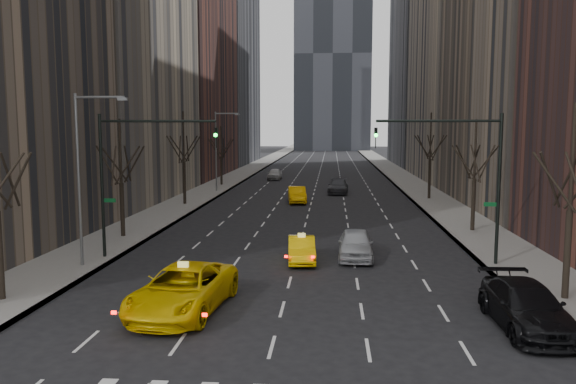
% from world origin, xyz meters
% --- Properties ---
extents(ground, '(400.00, 400.00, 0.00)m').
position_xyz_m(ground, '(0.00, 0.00, 0.00)').
color(ground, black).
rests_on(ground, ground).
extents(sidewalk_left, '(4.50, 320.00, 0.15)m').
position_xyz_m(sidewalk_left, '(-12.25, 70.00, 0.07)').
color(sidewalk_left, slate).
rests_on(sidewalk_left, ground).
extents(sidewalk_right, '(4.50, 320.00, 0.15)m').
position_xyz_m(sidewalk_right, '(12.25, 70.00, 0.07)').
color(sidewalk_right, slate).
rests_on(sidewalk_right, ground).
extents(bld_left_far, '(14.00, 28.00, 44.00)m').
position_xyz_m(bld_left_far, '(-21.50, 66.00, 22.00)').
color(bld_left_far, brown).
rests_on(bld_left_far, ground).
extents(bld_left_deep, '(14.00, 30.00, 60.00)m').
position_xyz_m(bld_left_deep, '(-21.50, 96.00, 30.00)').
color(bld_left_deep, '#5C5C61').
rests_on(bld_left_deep, ground).
extents(bld_right_far, '(14.00, 28.00, 50.00)m').
position_xyz_m(bld_right_far, '(21.50, 64.00, 25.00)').
color(bld_right_far, tan).
rests_on(bld_right_far, ground).
extents(bld_right_deep, '(14.00, 30.00, 58.00)m').
position_xyz_m(bld_right_deep, '(21.50, 95.00, 29.00)').
color(bld_right_deep, '#5C5C61').
rests_on(bld_right_deep, ground).
extents(tree_lw_b, '(3.36, 3.50, 7.82)m').
position_xyz_m(tree_lw_b, '(-12.00, 18.00, 3.72)').
color(tree_lw_b, black).
rests_on(tree_lw_b, ground).
extents(tree_lw_c, '(3.36, 3.50, 8.74)m').
position_xyz_m(tree_lw_c, '(-12.00, 34.00, 4.04)').
color(tree_lw_c, black).
rests_on(tree_lw_c, ground).
extents(tree_lw_d, '(3.36, 3.50, 7.36)m').
position_xyz_m(tree_lw_d, '(-12.00, 52.00, 3.56)').
color(tree_lw_d, black).
rests_on(tree_lw_d, ground).
extents(tree_rw_a, '(3.36, 3.50, 8.28)m').
position_xyz_m(tree_rw_a, '(12.00, 6.00, 3.88)').
color(tree_rw_a, black).
rests_on(tree_rw_a, ground).
extents(tree_rw_b, '(3.36, 3.50, 7.82)m').
position_xyz_m(tree_rw_b, '(12.00, 22.00, 3.72)').
color(tree_rw_b, black).
rests_on(tree_rw_b, ground).
extents(tree_rw_c, '(3.36, 3.50, 8.74)m').
position_xyz_m(tree_rw_c, '(12.00, 40.00, 4.04)').
color(tree_rw_c, black).
rests_on(tree_rw_c, ground).
extents(traffic_mast_left, '(6.69, 0.39, 8.00)m').
position_xyz_m(traffic_mast_left, '(-9.11, 12.00, 5.49)').
color(traffic_mast_left, black).
rests_on(traffic_mast_left, ground).
extents(traffic_mast_right, '(6.69, 0.39, 8.00)m').
position_xyz_m(traffic_mast_right, '(9.11, 12.00, 5.49)').
color(traffic_mast_right, black).
rests_on(traffic_mast_right, ground).
extents(streetlight_near, '(2.83, 0.22, 9.00)m').
position_xyz_m(streetlight_near, '(-10.84, 10.00, 5.62)').
color(streetlight_near, slate).
rests_on(streetlight_near, ground).
extents(streetlight_far, '(2.83, 0.22, 9.00)m').
position_xyz_m(streetlight_far, '(-10.84, 45.00, 5.62)').
color(streetlight_far, slate).
rests_on(streetlight_far, ground).
extents(taxi_suv, '(3.75, 6.89, 1.83)m').
position_xyz_m(taxi_suv, '(-3.97, 3.40, 0.92)').
color(taxi_suv, yellow).
rests_on(taxi_suv, ground).
extents(taxi_sedan, '(1.78, 4.28, 1.38)m').
position_xyz_m(taxi_sedan, '(0.35, 12.24, 0.69)').
color(taxi_sedan, '#FFC705').
rests_on(taxi_sedan, ground).
extents(silver_sedan_ahead, '(2.07, 4.88, 1.64)m').
position_xyz_m(silver_sedan_ahead, '(3.37, 13.28, 0.82)').
color(silver_sedan_ahead, '#A2A5AA').
rests_on(silver_sedan_ahead, ground).
extents(parked_suv_black, '(2.52, 5.82, 1.67)m').
position_xyz_m(parked_suv_black, '(9.20, 2.51, 0.83)').
color(parked_suv_black, black).
rests_on(parked_suv_black, ground).
extents(far_taxi, '(2.21, 4.94, 1.57)m').
position_xyz_m(far_taxi, '(-1.41, 36.63, 0.79)').
color(far_taxi, '#FFB005').
rests_on(far_taxi, ground).
extents(far_suv_grey, '(2.50, 5.46, 1.55)m').
position_xyz_m(far_suv_grey, '(2.72, 44.82, 0.77)').
color(far_suv_grey, '#313136').
rests_on(far_suv_grey, ground).
extents(far_car_white, '(1.90, 4.58, 1.55)m').
position_xyz_m(far_car_white, '(-6.09, 61.08, 0.78)').
color(far_car_white, '#BABABA').
rests_on(far_car_white, ground).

